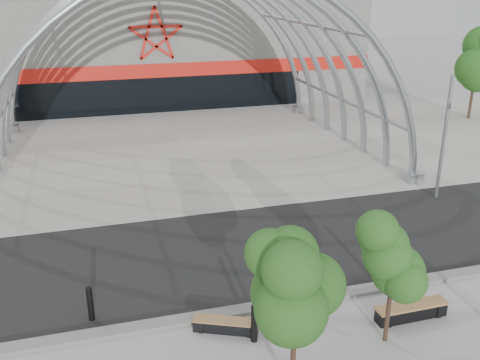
{
  "coord_description": "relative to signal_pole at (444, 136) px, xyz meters",
  "views": [
    {
      "loc": [
        -4.95,
        -13.4,
        9.48
      ],
      "look_at": [
        0.0,
        4.0,
        2.6
      ],
      "focal_mm": 40.0,
      "sensor_mm": 36.0,
      "label": 1
    }
  ],
  "objects": [
    {
      "name": "vault_canopy",
      "position": [
        -9.9,
        9.58,
        -2.92
      ],
      "size": [
        20.8,
        15.8,
        20.36
      ],
      "color": "#9DA2A8",
      "rests_on": "ground"
    },
    {
      "name": "bollard_3",
      "position": [
        -6.33,
        -6.04,
        -2.38
      ],
      "size": [
        0.18,
        0.18,
        1.11
      ],
      "primitive_type": "cylinder",
      "color": "black",
      "rests_on": "ground"
    },
    {
      "name": "signal_pole",
      "position": [
        0.0,
        0.0,
        0.0
      ],
      "size": [
        0.26,
        0.8,
        5.62
      ],
      "color": "gray",
      "rests_on": "ground"
    },
    {
      "name": "road",
      "position": [
        -9.9,
        -2.42,
        -2.93
      ],
      "size": [
        140.0,
        7.0,
        0.02
      ],
      "primitive_type": "cube",
      "color": "black",
      "rests_on": "ground"
    },
    {
      "name": "ground",
      "position": [
        -9.9,
        -5.92,
        -2.94
      ],
      "size": [
        140.0,
        140.0,
        0.0
      ],
      "primitive_type": "plane",
      "color": "#9F9E99",
      "rests_on": "ground"
    },
    {
      "name": "street_tree_0",
      "position": [
        -10.86,
        -9.83,
        0.0
      ],
      "size": [
        1.8,
        1.8,
        4.1
      ],
      "color": "#341D16",
      "rests_on": "ground"
    },
    {
      "name": "bollard_1",
      "position": [
        -11.11,
        -7.58,
        -2.37
      ],
      "size": [
        0.18,
        0.18,
        1.15
      ],
      "primitive_type": "cylinder",
      "color": "black",
      "rests_on": "ground"
    },
    {
      "name": "bench_1",
      "position": [
        -6.33,
        -7.85,
        -2.71
      ],
      "size": [
        2.26,
        0.52,
        0.47
      ],
      "color": "black",
      "rests_on": "ground"
    },
    {
      "name": "forecourt",
      "position": [
        -9.9,
        9.58,
        -2.92
      ],
      "size": [
        60.0,
        17.0,
        0.04
      ],
      "primitive_type": "cube",
      "color": "#A8A297",
      "rests_on": "ground"
    },
    {
      "name": "kerb",
      "position": [
        -9.9,
        -6.17,
        -2.88
      ],
      "size": [
        60.0,
        0.5,
        0.12
      ],
      "primitive_type": "cube",
      "color": "slate",
      "rests_on": "ground"
    },
    {
      "name": "arena_building",
      "position": [
        -9.9,
        27.53,
        1.05
      ],
      "size": [
        34.0,
        15.24,
        8.0
      ],
      "color": "#63635F",
      "rests_on": "ground"
    },
    {
      "name": "bollard_0",
      "position": [
        -15.43,
        -5.35,
        -2.39
      ],
      "size": [
        0.18,
        0.18,
        1.11
      ],
      "primitive_type": "cylinder",
      "color": "black",
      "rests_on": "ground"
    },
    {
      "name": "bg_tree_1",
      "position": [
        11.1,
        12.08,
        1.31
      ],
      "size": [
        2.7,
        2.7,
        5.91
      ],
      "color": "#301F15",
      "rests_on": "ground"
    },
    {
      "name": "bollard_2",
      "position": [
        -9.14,
        -7.0,
        -2.42
      ],
      "size": [
        0.17,
        0.17,
        1.04
      ],
      "primitive_type": "cylinder",
      "color": "black",
      "rests_on": "ground"
    },
    {
      "name": "bench_0",
      "position": [
        -11.76,
        -6.96,
        -2.74
      ],
      "size": [
        1.91,
        1.16,
        0.4
      ],
      "color": "black",
      "rests_on": "ground"
    },
    {
      "name": "street_tree_1",
      "position": [
        -7.59,
        -8.56,
        -0.26
      ],
      "size": [
        1.58,
        1.58,
        3.73
      ],
      "color": "black",
      "rests_on": "ground"
    }
  ]
}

